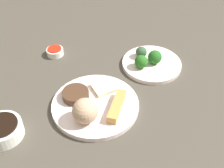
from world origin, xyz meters
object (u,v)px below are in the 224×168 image
object	(u,v)px
main_plate	(95,105)
broccoli_plate	(152,64)
soy_sauce_bowl	(3,130)
sauce_ramekin_sweet_and_sour	(55,52)

from	to	relation	value
main_plate	broccoli_plate	world-z (taller)	main_plate
main_plate	soy_sauce_bowl	size ratio (longest dim) A/B	2.39
broccoli_plate	sauce_ramekin_sweet_and_sour	bearing A→B (deg)	-137.47
main_plate	soy_sauce_bowl	world-z (taller)	soy_sauce_bowl
main_plate	broccoli_plate	distance (m)	0.27
main_plate	sauce_ramekin_sweet_and_sour	bearing A→B (deg)	174.29
broccoli_plate	soy_sauce_bowl	xyz separation A→B (m)	(-0.02, -0.53, 0.01)
broccoli_plate	main_plate	bearing A→B (deg)	-80.37
soy_sauce_bowl	main_plate	bearing A→B (deg)	76.28
soy_sauce_bowl	sauce_ramekin_sweet_and_sour	distance (m)	0.38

